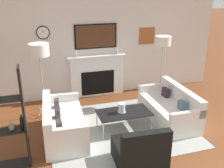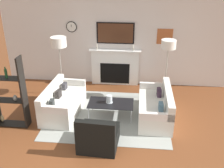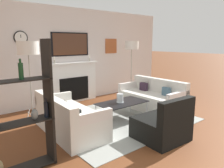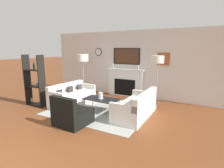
# 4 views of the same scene
# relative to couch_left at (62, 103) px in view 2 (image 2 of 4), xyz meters

# --- Properties ---
(fireplace_wall) EXTENTS (7.18, 0.28, 2.70)m
(fireplace_wall) POSITION_rel_couch_left_xyz_m (1.23, 2.05, 0.94)
(fireplace_wall) COLOR silver
(fireplace_wall) RESTS_ON ground_plane
(area_rug) EXTENTS (3.08, 2.60, 0.01)m
(area_rug) POSITION_rel_couch_left_xyz_m (1.23, -0.00, -0.28)
(area_rug) COLOR #969A93
(area_rug) RESTS_ON ground_plane
(couch_left) EXTENTS (0.89, 1.71, 0.75)m
(couch_left) POSITION_rel_couch_left_xyz_m (0.00, 0.00, 0.00)
(couch_left) COLOR silver
(couch_left) RESTS_ON ground_plane
(couch_right) EXTENTS (0.81, 1.72, 0.78)m
(couch_right) POSITION_rel_couch_left_xyz_m (2.46, -0.00, -0.00)
(couch_right) COLOR silver
(couch_right) RESTS_ON ground_plane
(armchair) EXTENTS (0.87, 0.85, 0.82)m
(armchair) POSITION_rel_couch_left_xyz_m (1.15, -1.34, -0.02)
(armchair) COLOR black
(armchair) RESTS_ON ground_plane
(coffee_table) EXTENTS (1.14, 0.63, 0.41)m
(coffee_table) POSITION_rel_couch_left_xyz_m (1.30, -0.10, 0.10)
(coffee_table) COLOR black
(coffee_table) RESTS_ON ground_plane
(hurricane_candle) EXTENTS (0.17, 0.17, 0.20)m
(hurricane_candle) POSITION_rel_couch_left_xyz_m (1.26, -0.07, 0.21)
(hurricane_candle) COLOR silver
(hurricane_candle) RESTS_ON coffee_table
(floor_lamp_left) EXTENTS (0.45, 0.45, 1.77)m
(floor_lamp_left) POSITION_rel_couch_left_xyz_m (-0.30, 1.08, 1.32)
(floor_lamp_left) COLOR #9E998E
(floor_lamp_left) RESTS_ON ground_plane
(floor_lamp_right) EXTENTS (0.40, 0.40, 1.77)m
(floor_lamp_right) POSITION_rel_couch_left_xyz_m (2.75, 1.08, 1.33)
(floor_lamp_right) COLOR #9E998E
(floor_lamp_right) RESTS_ON ground_plane
(shelf_unit) EXTENTS (0.79, 0.28, 1.79)m
(shelf_unit) POSITION_rel_couch_left_xyz_m (-1.05, -0.69, 0.55)
(shelf_unit) COLOR black
(shelf_unit) RESTS_ON ground_plane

